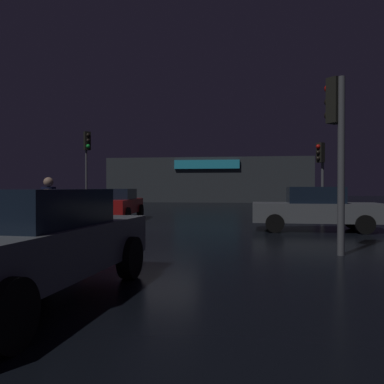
{
  "coord_description": "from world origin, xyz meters",
  "views": [
    {
      "loc": [
        3.11,
        -14.51,
        1.47
      ],
      "look_at": [
        0.29,
        5.48,
        1.25
      ],
      "focal_mm": 38.03,
      "sensor_mm": 36.0,
      "label": 1
    }
  ],
  "objects_px": {
    "car_crossing": "(24,242)",
    "car_near": "(115,204)",
    "traffic_signal_opposite": "(87,151)",
    "car_far": "(315,209)",
    "traffic_signal_cross_left": "(321,164)",
    "pedestrian": "(49,208)",
    "traffic_signal_cross_right": "(337,130)",
    "store_building": "(211,180)"
  },
  "relations": [
    {
      "from": "traffic_signal_cross_right",
      "to": "pedestrian",
      "type": "distance_m",
      "value": 6.78
    },
    {
      "from": "car_near",
      "to": "traffic_signal_cross_left",
      "type": "bearing_deg",
      "value": 15.23
    },
    {
      "from": "traffic_signal_cross_right",
      "to": "car_crossing",
      "type": "height_order",
      "value": "traffic_signal_cross_right"
    },
    {
      "from": "traffic_signal_cross_left",
      "to": "pedestrian",
      "type": "distance_m",
      "value": 13.82
    },
    {
      "from": "store_building",
      "to": "traffic_signal_opposite",
      "type": "bearing_deg",
      "value": -101.39
    },
    {
      "from": "car_near",
      "to": "car_crossing",
      "type": "height_order",
      "value": "car_crossing"
    },
    {
      "from": "traffic_signal_cross_left",
      "to": "car_near",
      "type": "bearing_deg",
      "value": -164.77
    },
    {
      "from": "car_near",
      "to": "pedestrian",
      "type": "xyz_separation_m",
      "value": [
        1.31,
        -8.58,
        0.26
      ]
    },
    {
      "from": "traffic_signal_cross_left",
      "to": "traffic_signal_opposite",
      "type": "bearing_deg",
      "value": 176.67
    },
    {
      "from": "car_far",
      "to": "pedestrian",
      "type": "relative_size",
      "value": 2.49
    },
    {
      "from": "traffic_signal_cross_right",
      "to": "pedestrian",
      "type": "relative_size",
      "value": 2.26
    },
    {
      "from": "traffic_signal_cross_left",
      "to": "traffic_signal_cross_right",
      "type": "xyz_separation_m",
      "value": [
        -1.49,
        -10.84,
        0.11
      ]
    },
    {
      "from": "traffic_signal_cross_right",
      "to": "car_near",
      "type": "bearing_deg",
      "value": 133.46
    },
    {
      "from": "traffic_signal_opposite",
      "to": "pedestrian",
      "type": "xyz_separation_m",
      "value": [
        3.95,
        -11.82,
        -2.43
      ]
    },
    {
      "from": "traffic_signal_cross_left",
      "to": "car_far",
      "type": "distance_m",
      "value": 6.17
    },
    {
      "from": "store_building",
      "to": "pedestrian",
      "type": "distance_m",
      "value": 34.25
    },
    {
      "from": "car_near",
      "to": "traffic_signal_cross_right",
      "type": "bearing_deg",
      "value": -46.54
    },
    {
      "from": "car_crossing",
      "to": "pedestrian",
      "type": "height_order",
      "value": "pedestrian"
    },
    {
      "from": "car_crossing",
      "to": "store_building",
      "type": "bearing_deg",
      "value": 91.78
    },
    {
      "from": "traffic_signal_opposite",
      "to": "car_near",
      "type": "xyz_separation_m",
      "value": [
        2.64,
        -3.24,
        -2.68
      ]
    },
    {
      "from": "store_building",
      "to": "car_far",
      "type": "bearing_deg",
      "value": -77.63
    },
    {
      "from": "traffic_signal_cross_right",
      "to": "car_near",
      "type": "height_order",
      "value": "traffic_signal_cross_right"
    },
    {
      "from": "traffic_signal_opposite",
      "to": "car_near",
      "type": "relative_size",
      "value": 0.99
    },
    {
      "from": "car_near",
      "to": "car_crossing",
      "type": "xyz_separation_m",
      "value": [
        3.06,
        -12.59,
        0.01
      ]
    },
    {
      "from": "traffic_signal_opposite",
      "to": "pedestrian",
      "type": "relative_size",
      "value": 2.6
    },
    {
      "from": "traffic_signal_cross_right",
      "to": "traffic_signal_cross_left",
      "type": "bearing_deg",
      "value": 82.15
    },
    {
      "from": "car_near",
      "to": "pedestrian",
      "type": "relative_size",
      "value": 2.62
    },
    {
      "from": "pedestrian",
      "to": "traffic_signal_cross_right",
      "type": "bearing_deg",
      "value": 2.5
    },
    {
      "from": "car_far",
      "to": "store_building",
      "type": "bearing_deg",
      "value": 102.37
    },
    {
      "from": "car_near",
      "to": "pedestrian",
      "type": "distance_m",
      "value": 8.68
    },
    {
      "from": "car_crossing",
      "to": "traffic_signal_cross_right",
      "type": "bearing_deg",
      "value": 41.82
    },
    {
      "from": "car_crossing",
      "to": "traffic_signal_opposite",
      "type": "bearing_deg",
      "value": 109.79
    },
    {
      "from": "traffic_signal_cross_left",
      "to": "pedestrian",
      "type": "relative_size",
      "value": 2.1
    },
    {
      "from": "traffic_signal_cross_right",
      "to": "car_crossing",
      "type": "bearing_deg",
      "value": -138.18
    },
    {
      "from": "traffic_signal_cross_right",
      "to": "car_far",
      "type": "xyz_separation_m",
      "value": [
        0.34,
        5.07,
        -1.97
      ]
    },
    {
      "from": "car_crossing",
      "to": "car_near",
      "type": "bearing_deg",
      "value": 103.64
    },
    {
      "from": "traffic_signal_opposite",
      "to": "car_crossing",
      "type": "xyz_separation_m",
      "value": [
        5.7,
        -15.84,
        -2.67
      ]
    },
    {
      "from": "traffic_signal_opposite",
      "to": "traffic_signal_cross_left",
      "type": "bearing_deg",
      "value": -3.33
    },
    {
      "from": "traffic_signal_opposite",
      "to": "car_far",
      "type": "xyz_separation_m",
      "value": [
        10.84,
        -6.46,
        -2.68
      ]
    },
    {
      "from": "store_building",
      "to": "car_crossing",
      "type": "bearing_deg",
      "value": -88.22
    },
    {
      "from": "traffic_signal_opposite",
      "to": "traffic_signal_cross_left",
      "type": "relative_size",
      "value": 1.24
    },
    {
      "from": "traffic_signal_cross_left",
      "to": "car_near",
      "type": "distance_m",
      "value": 9.87
    }
  ]
}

